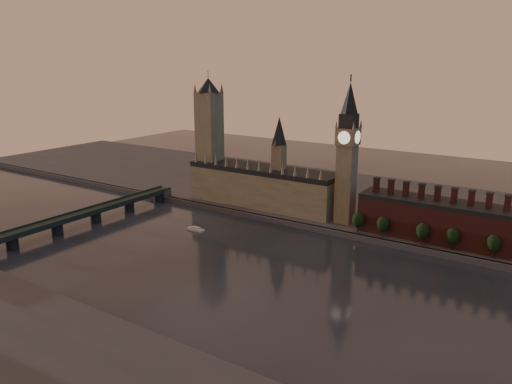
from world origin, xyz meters
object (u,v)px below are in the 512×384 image
Objects in this scene: victoria_tower at (209,134)px; westminster_bridge at (74,219)px; river_boat at (196,229)px; big_ben at (347,152)px.

victoria_tower is 133.21m from westminster_bridge.
westminster_bridge is 90.84m from river_boat.
river_boat is (-87.03, -66.52, -55.77)m from big_ben.
westminster_bridge is at bearing -146.64° from river_boat.
big_ben is 122.92m from river_boat.
victoria_tower is 0.54× the size of westminster_bridge.
big_ben reaches higher than westminster_bridge.
westminster_bridge reaches higher than river_boat.
river_boat is at bearing -142.61° from big_ben.
westminster_bridge is (-165.00, -112.70, -49.39)m from big_ben.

